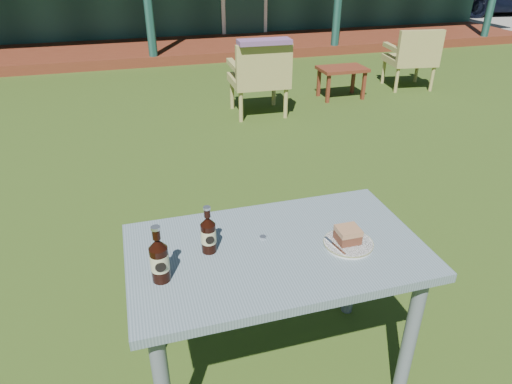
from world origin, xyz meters
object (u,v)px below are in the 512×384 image
object	(u,v)px
armchair_right	(413,55)
cafe_table	(276,267)
armchair_left	(260,75)
side_table	(342,72)
cake_slice	(348,235)
cola_bottle_far	(159,259)
cola_bottle_near	(208,234)
plate	(348,243)

from	to	relation	value
armchair_right	cafe_table	bearing A→B (deg)	-129.23
armchair_left	side_table	xyz separation A→B (m)	(1.21, 0.37, -0.14)
cake_slice	cola_bottle_far	size ratio (longest dim) A/B	0.40
cola_bottle_far	side_table	xyz separation A→B (m)	(2.67, 4.00, -0.47)
side_table	cola_bottle_near	bearing A→B (deg)	-122.54
cola_bottle_near	armchair_right	world-z (taller)	cola_bottle_near
cake_slice	cola_bottle_far	distance (m)	0.76
armchair_left	armchair_right	size ratio (longest dim) A/B	1.05
cake_slice	armchair_right	bearing A→B (deg)	53.68
cola_bottle_far	armchair_left	world-z (taller)	cola_bottle_far
cafe_table	side_table	xyz separation A→B (m)	(2.20, 3.92, -0.28)
plate	cola_bottle_near	world-z (taller)	cola_bottle_near
side_table	cake_slice	bearing A→B (deg)	-115.69
armchair_right	armchair_left	bearing A→B (deg)	-167.91
cola_bottle_near	armchair_right	xyz separation A→B (m)	(3.58, 4.00, -0.35)
armchair_left	armchair_right	xyz separation A→B (m)	(2.32, 0.50, -0.02)
cafe_table	cake_slice	bearing A→B (deg)	-10.97
cake_slice	side_table	size ratio (longest dim) A/B	0.15
plate	cake_slice	distance (m)	0.04
cola_bottle_far	armchair_right	distance (m)	5.60
armchair_left	armchair_right	distance (m)	2.37
armchair_right	side_table	bearing A→B (deg)	-173.32
cake_slice	cola_bottle_near	distance (m)	0.57
plate	armchair_right	world-z (taller)	armchair_right
cafe_table	cola_bottle_near	distance (m)	0.33
cola_bottle_near	side_table	distance (m)	4.61
cafe_table	armchair_left	bearing A→B (deg)	74.48
cola_bottle_near	side_table	xyz separation A→B (m)	(2.47, 3.87, -0.46)
armchair_right	side_table	xyz separation A→B (m)	(-1.11, -0.13, -0.12)
cola_bottle_far	armchair_right	size ratio (longest dim) A/B	0.29
cola_bottle_near	armchair_left	distance (m)	3.73
cake_slice	armchair_left	xyz separation A→B (m)	(0.70, 3.61, -0.29)
plate	armchair_left	bearing A→B (deg)	79.09
cola_bottle_far	armchair_right	xyz separation A→B (m)	(3.78, 4.13, -0.36)
cake_slice	plate	bearing A→B (deg)	-84.63
plate	cola_bottle_near	xyz separation A→B (m)	(-0.56, 0.12, 0.07)
armchair_left	side_table	size ratio (longest dim) A/B	1.42
cola_bottle_near	side_table	world-z (taller)	cola_bottle_near
cola_bottle_near	cola_bottle_far	distance (m)	0.24
cake_slice	cola_bottle_near	size ratio (longest dim) A/B	0.45
plate	cake_slice	xyz separation A→B (m)	(-0.00, 0.01, 0.04)
cola_bottle_near	cola_bottle_far	size ratio (longest dim) A/B	0.89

